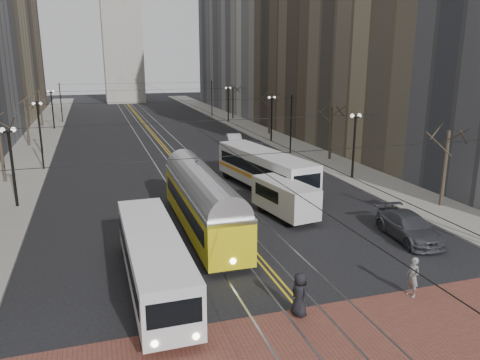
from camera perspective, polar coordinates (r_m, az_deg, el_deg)
ground at (r=22.00m, az=6.31°, el=-14.03°), size 260.00×260.00×0.00m
sidewalk_left at (r=63.84m, az=-23.56°, el=4.01°), size 5.00×140.00×0.15m
sidewalk_right at (r=67.49m, az=2.70°, el=5.74°), size 5.00×140.00×0.15m
crosswalk_band at (r=18.96m, az=11.44°, el=-19.39°), size 25.00×6.00×0.01m
streetcar_rails at (r=63.97m, az=-10.08°, el=4.97°), size 4.80×130.00×0.02m
centre_lines at (r=63.97m, az=-10.08°, el=4.97°), size 0.42×130.00×0.01m
building_right_mid at (r=72.16m, az=10.92°, el=19.56°), size 16.00×20.00×34.00m
building_right_far at (r=109.28m, az=0.49°, el=19.64°), size 16.00×20.00×40.00m
lamp_posts at (r=47.65m, az=-7.60°, el=5.20°), size 27.60×57.20×5.60m
street_trees at (r=54.00m, az=-8.82°, el=6.26°), size 31.68×53.28×5.60m
trolley_wires at (r=53.46m, az=-8.79°, el=7.23°), size 25.96×120.00×6.60m
transit_bus at (r=22.30m, az=-10.50°, el=-9.79°), size 2.41×11.16×2.79m
streetcar at (r=29.02m, az=-4.59°, el=-3.36°), size 2.55×13.37×3.15m
rear_bus at (r=38.11m, az=2.99°, el=1.07°), size 4.51×12.41×3.17m
cargo_van at (r=31.84m, az=5.49°, el=-2.41°), size 3.02×5.80×2.44m
sedan_grey at (r=52.55m, az=2.02°, el=4.00°), size 2.09×4.85×1.63m
sedan_silver at (r=57.10m, az=-0.74°, el=4.84°), size 2.35×4.96×1.57m
sedan_parked at (r=29.78m, az=19.86°, el=-5.37°), size 2.70×5.52×1.55m
pedestrian_a at (r=20.22m, az=7.28°, el=-13.67°), size 0.90×1.10×1.92m
pedestrian_b at (r=22.95m, az=20.33°, el=-11.02°), size 0.53×0.73×1.85m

